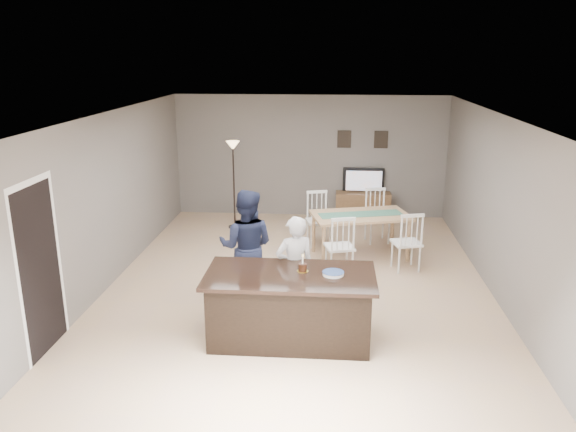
# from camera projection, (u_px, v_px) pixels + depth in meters

# --- Properties ---
(floor) EXTENTS (8.00, 8.00, 0.00)m
(floor) POSITION_uv_depth(u_px,v_px,m) (299.00, 284.00, 9.03)
(floor) COLOR tan
(floor) RESTS_ON ground
(room_shell) EXTENTS (8.00, 8.00, 8.00)m
(room_shell) POSITION_uv_depth(u_px,v_px,m) (299.00, 182.00, 8.56)
(room_shell) COLOR slate
(room_shell) RESTS_ON floor
(kitchen_island) EXTENTS (2.15, 1.10, 0.90)m
(kitchen_island) POSITION_uv_depth(u_px,v_px,m) (290.00, 306.00, 7.19)
(kitchen_island) COLOR black
(kitchen_island) RESTS_ON floor
(tv_console) EXTENTS (1.20, 0.40, 0.60)m
(tv_console) POSITION_uv_depth(u_px,v_px,m) (363.00, 206.00, 12.47)
(tv_console) COLOR brown
(tv_console) RESTS_ON floor
(television) EXTENTS (0.91, 0.12, 0.53)m
(television) POSITION_uv_depth(u_px,v_px,m) (364.00, 180.00, 12.37)
(television) COLOR black
(television) RESTS_ON tv_console
(tv_screen_glow) EXTENTS (0.78, 0.00, 0.78)m
(tv_screen_glow) POSITION_uv_depth(u_px,v_px,m) (364.00, 181.00, 12.30)
(tv_screen_glow) COLOR #CE5C16
(tv_screen_glow) RESTS_ON tv_console
(picture_frames) EXTENTS (1.10, 0.02, 0.38)m
(picture_frames) POSITION_uv_depth(u_px,v_px,m) (363.00, 139.00, 12.26)
(picture_frames) COLOR black
(picture_frames) RESTS_ON room_shell
(doorway) EXTENTS (0.00, 2.10, 2.65)m
(doorway) POSITION_uv_depth(u_px,v_px,m) (38.00, 254.00, 6.71)
(doorway) COLOR black
(doorway) RESTS_ON floor
(woman) EXTENTS (0.64, 0.53, 1.49)m
(woman) POSITION_uv_depth(u_px,v_px,m) (295.00, 269.00, 7.64)
(woman) COLOR #B7B7BC
(woman) RESTS_ON floor
(man) EXTENTS (0.87, 0.69, 1.71)m
(man) POSITION_uv_depth(u_px,v_px,m) (246.00, 247.00, 8.18)
(man) COLOR #171C34
(man) RESTS_ON floor
(birthday_cake) EXTENTS (0.15, 0.15, 0.22)m
(birthday_cake) POSITION_uv_depth(u_px,v_px,m) (303.00, 267.00, 7.13)
(birthday_cake) COLOR gold
(birthday_cake) RESTS_ON kitchen_island
(plate_stack) EXTENTS (0.27, 0.27, 0.04)m
(plate_stack) POSITION_uv_depth(u_px,v_px,m) (333.00, 273.00, 7.02)
(plate_stack) COLOR white
(plate_stack) RESTS_ON kitchen_island
(dining_table) EXTENTS (2.06, 2.27, 1.04)m
(dining_table) POSITION_uv_depth(u_px,v_px,m) (360.00, 222.00, 10.05)
(dining_table) COLOR tan
(dining_table) RESTS_ON floor
(floor_lamp) EXTENTS (0.28, 0.28, 1.84)m
(floor_lamp) POSITION_uv_depth(u_px,v_px,m) (233.00, 161.00, 11.53)
(floor_lamp) COLOR black
(floor_lamp) RESTS_ON floor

